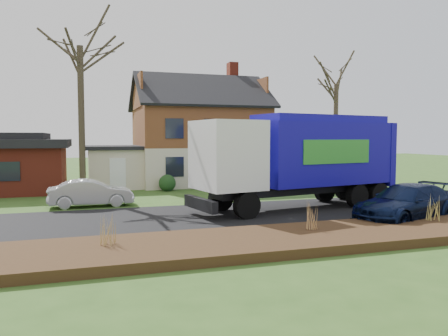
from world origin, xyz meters
name	(u,v)px	position (x,y,z in m)	size (l,w,h in m)	color
ground	(235,216)	(0.00, 0.00, 0.00)	(120.00, 120.00, 0.00)	#2F521B
road	(235,215)	(0.00, 0.00, 0.01)	(80.00, 7.00, 0.02)	black
mulch_verge	(289,239)	(0.00, -5.30, 0.15)	(80.00, 3.50, 0.30)	#301C10
main_house	(192,129)	(1.49, 13.91, 4.03)	(12.95, 8.95, 9.26)	beige
garbage_truck	(302,155)	(3.75, 0.96, 2.58)	(10.77, 4.70, 4.47)	black
silver_sedan	(91,193)	(-5.93, 4.58, 0.67)	(1.42, 4.07, 1.34)	#B2B5BB
navy_wagon	(406,203)	(6.18, -3.39, 0.76)	(2.12, 5.22, 1.52)	black
tree_front_west	(79,23)	(-6.32, 8.48, 9.83)	(4.01, 4.01, 11.93)	#3C3224
tree_front_east	(337,68)	(11.01, 9.66, 8.33)	(3.69, 3.69, 10.25)	#443A29
tree_back	(184,84)	(2.91, 23.11, 8.44)	(3.20, 3.20, 10.13)	#3C2F24
grass_clump_west	(109,229)	(-5.57, -4.87, 0.75)	(0.34, 0.28, 0.89)	#AC8A4C
grass_clump_mid	(312,215)	(1.12, -4.80, 0.79)	(0.35, 0.29, 0.98)	#B2834E
grass_clump_east	(433,208)	(6.16, -4.85, 0.77)	(0.38, 0.31, 0.95)	tan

